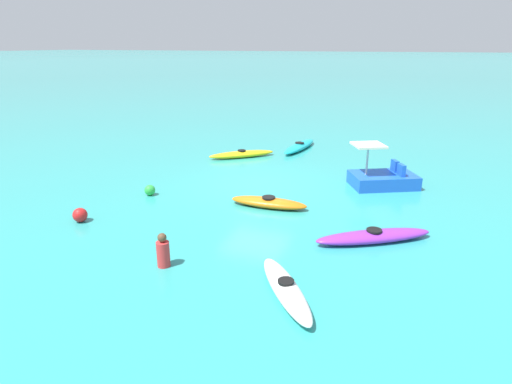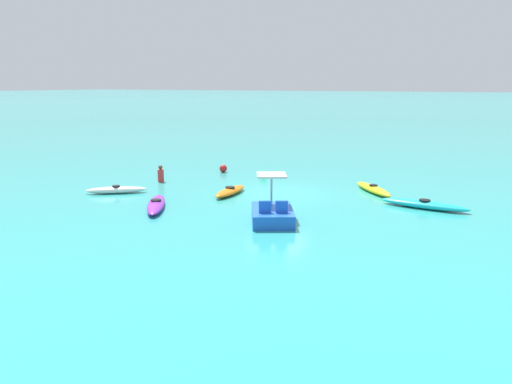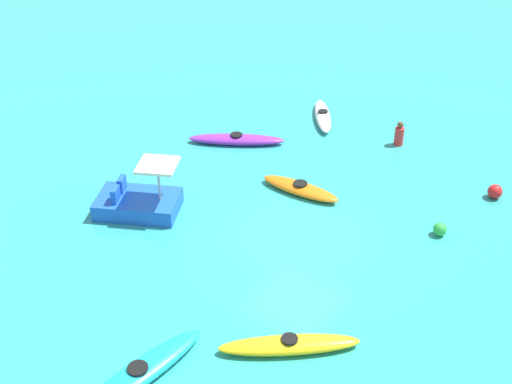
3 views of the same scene
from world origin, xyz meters
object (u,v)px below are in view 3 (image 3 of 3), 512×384
at_px(kayak_yellow, 289,345).
at_px(kayak_white, 323,116).
at_px(buoy_red, 495,192).
at_px(buoy_green, 440,229).
at_px(kayak_cyan, 138,374).
at_px(person_near_shore, 399,135).
at_px(kayak_orange, 300,189).
at_px(pedal_boat_blue, 139,202).
at_px(kayak_purple, 237,139).

xyz_separation_m(kayak_yellow, kayak_white, (10.70, 5.67, 0.00)).
xyz_separation_m(buoy_red, buoy_green, (-2.86, 0.56, -0.03)).
xyz_separation_m(kayak_cyan, buoy_red, (11.76, -3.61, 0.06)).
xyz_separation_m(kayak_yellow, person_near_shore, (10.56, 2.47, 0.22)).
distance_m(kayak_cyan, buoy_green, 9.40).
height_order(kayak_yellow, kayak_orange, same).
height_order(pedal_boat_blue, buoy_red, pedal_boat_blue).
xyz_separation_m(kayak_white, buoy_red, (-1.59, -7.15, 0.06)).
xyz_separation_m(kayak_cyan, kayak_orange, (8.44, 1.36, 0.00)).
distance_m(kayak_orange, buoy_red, 5.97).
relative_size(kayak_orange, buoy_green, 6.90).
xyz_separation_m(kayak_orange, buoy_green, (0.46, -4.41, 0.03)).
relative_size(kayak_yellow, kayak_white, 1.10).
bearing_deg(pedal_boat_blue, kayak_white, -7.46).
bearing_deg(kayak_white, kayak_cyan, -165.12).
bearing_deg(kayak_purple, kayak_yellow, -135.51).
bearing_deg(person_near_shore, buoy_green, -141.79).
xyz_separation_m(kayak_orange, person_near_shore, (4.76, -1.02, 0.22)).
bearing_deg(kayak_purple, pedal_boat_blue, -176.51).
bearing_deg(buoy_green, kayak_purple, 82.98).
xyz_separation_m(kayak_cyan, pedal_boat_blue, (4.74, 4.67, 0.17)).
bearing_deg(kayak_yellow, kayak_cyan, 141.25).
bearing_deg(kayak_yellow, kayak_white, 27.93).
bearing_deg(buoy_green, buoy_red, -11.11).
relative_size(buoy_red, buoy_green, 1.15).
height_order(pedal_boat_blue, person_near_shore, pedal_boat_blue).
bearing_deg(kayak_yellow, pedal_boat_blue, 72.92).
bearing_deg(buoy_green, kayak_yellow, 171.63).
distance_m(kayak_yellow, kayak_orange, 6.76).
bearing_deg(kayak_purple, kayak_orange, -111.74).
height_order(kayak_white, buoy_green, buoy_green).
relative_size(kayak_white, kayak_cyan, 0.71).
relative_size(kayak_cyan, pedal_boat_blue, 1.29).
xyz_separation_m(kayak_purple, kayak_yellow, (-7.24, -7.11, -0.00)).
relative_size(kayak_orange, person_near_shore, 3.01).
distance_m(kayak_yellow, kayak_white, 12.11).
bearing_deg(kayak_yellow, buoy_green, -8.37).
relative_size(kayak_purple, kayak_cyan, 0.88).
xyz_separation_m(kayak_yellow, pedal_boat_blue, (2.09, 6.80, 0.17)).
height_order(kayak_purple, buoy_red, buoy_red).
bearing_deg(kayak_cyan, buoy_red, -17.05).
relative_size(kayak_cyan, person_near_shore, 4.14).
relative_size(kayak_yellow, pedal_boat_blue, 1.01).
relative_size(pedal_boat_blue, buoy_green, 7.34).
xyz_separation_m(kayak_purple, pedal_boat_blue, (-5.15, -0.31, 0.17)).
bearing_deg(buoy_red, kayak_cyan, 162.95).
bearing_deg(kayak_orange, kayak_purple, 68.26).
distance_m(kayak_purple, buoy_green, 8.09).
bearing_deg(pedal_boat_blue, kayak_cyan, -135.38).
relative_size(kayak_white, kayak_orange, 0.98).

